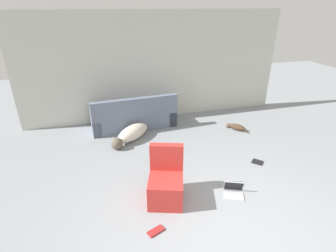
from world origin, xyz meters
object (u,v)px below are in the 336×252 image
Objects in this scene: laptop_open at (234,190)px; side_chair at (166,183)px; couch at (134,117)px; dog at (131,134)px; cat at (236,127)px; book_black at (257,162)px; book_red at (156,231)px.

laptop_open is 1.15m from side_chair.
dog is at bearing 71.76° from couch.
couch is 3.29m from laptop_open.
dog is at bearing 142.62° from laptop_open.
cat is at bearing 156.46° from couch.
dog is 2.74m from laptop_open.
cat is 2.12× the size of book_black.
couch is 2.60m from cat.
dog is 2.83m from book_red.
side_chair reaches higher than cat.
couch reaches higher than dog.
dog is at bearing 114.41° from side_chair.
book_red is (-1.43, -0.44, -0.06)m from laptop_open.
side_chair is at bearing 87.36° from couch.
cat reaches higher than book_black.
book_red is at bearing -139.83° from laptop_open.
book_red is 0.77m from side_chair.
book_black is (0.92, 0.72, -0.06)m from laptop_open.
laptop_open reaches higher than book_black.
couch is at bearing 33.56° from cat.
couch reaches higher than laptop_open.
dog is 1.31× the size of side_chair.
book_black is at bearing 61.00° from laptop_open.
book_black is at bearing 32.53° from side_chair.
couch reaches higher than cat.
couch is 5.34× the size of laptop_open.
book_red is (-2.69, -2.64, -0.06)m from cat.
dog is 2.20m from side_chair.
book_black is at bearing 130.16° from cat.
book_black is (-0.34, -1.47, -0.06)m from cat.
couch is 8.17× the size of book_red.
cat is at bearing 77.08° from book_black.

